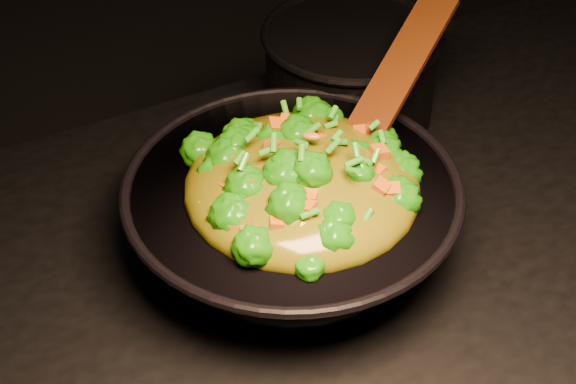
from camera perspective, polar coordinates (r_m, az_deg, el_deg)
wok at (r=0.99m, az=0.27°, el=-1.90°), size 0.42×0.42×0.10m
stir_fry at (r=0.93m, az=0.93°, el=2.19°), size 0.28×0.28×0.09m
spatula at (r=1.02m, az=6.34°, el=6.29°), size 0.27×0.19×0.12m
back_pot at (r=1.21m, az=4.05°, el=7.72°), size 0.24×0.24×0.13m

